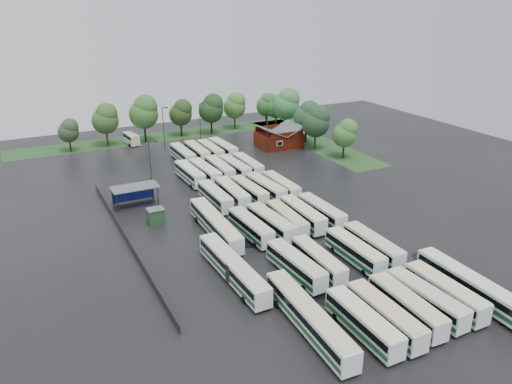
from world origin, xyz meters
name	(u,v)px	position (x,y,z in m)	size (l,w,h in m)	color
ground	(279,234)	(0.00, 0.00, 0.00)	(160.00, 160.00, 0.00)	black
brick_building	(279,139)	(24.00, 42.77, 1.87)	(10.07, 8.60, 5.39)	maroon
wash_shed	(134,189)	(-17.20, 22.02, 2.99)	(8.20, 4.20, 3.58)	#2D2D30
utility_hut	(156,216)	(-16.20, 12.60, 1.32)	(2.70, 2.20, 2.62)	#1F4420
grass_strip_north	(167,136)	(2.00, 64.80, 0.01)	(80.00, 10.00, 0.01)	#1F451B
grass_strip_east	(312,141)	(34.00, 42.80, 0.01)	(10.00, 50.00, 0.01)	#1F451B
west_fence	(126,239)	(-22.20, 8.00, 0.60)	(0.10, 50.00, 1.20)	#2D2D30
bus_r0c0	(363,322)	(-4.25, -26.21, 1.73)	(2.55, 11.33, 3.14)	white
bus_r0c1	(385,315)	(-1.31, -26.32, 1.76)	(2.65, 11.53, 3.20)	white
bus_r0c2	(406,306)	(2.12, -26.03, 1.73)	(2.90, 11.41, 3.15)	white
bus_r0c3	(425,299)	(5.17, -25.93, 1.73)	(2.78, 11.40, 3.15)	white
bus_r0c4	(445,292)	(8.24, -26.02, 1.76)	(2.46, 11.50, 3.20)	white
bus_r1c0	(296,265)	(-4.36, -12.17, 1.73)	(2.93, 11.40, 3.15)	white
bus_r1c1	(318,260)	(-1.01, -12.44, 1.69)	(2.69, 11.10, 3.07)	white
bus_r1c3	(355,251)	(5.05, -12.57, 1.71)	(2.41, 11.20, 3.12)	white
bus_r1c4	(373,245)	(8.34, -12.43, 1.74)	(2.62, 11.42, 3.17)	white
bus_r2c0	(251,227)	(-4.50, 1.06, 1.70)	(2.71, 11.20, 3.10)	white
bus_r2c1	(271,223)	(-1.06, 0.86, 1.76)	(3.02, 11.61, 3.20)	white
bus_r2c2	(287,219)	(2.02, 1.18, 1.68)	(2.83, 11.05, 3.05)	white
bus_r2c3	(302,214)	(5.12, 1.36, 1.76)	(2.77, 11.55, 3.20)	white
bus_r2c4	(321,211)	(8.53, 1.01, 1.73)	(2.50, 11.34, 3.15)	white
bus_r3c0	(215,197)	(-4.59, 15.11, 1.71)	(2.42, 11.17, 3.11)	white
bus_r3c1	(232,193)	(-1.30, 15.09, 1.77)	(2.78, 11.63, 3.22)	white
bus_r3c2	(249,191)	(2.11, 15.00, 1.68)	(2.71, 11.03, 3.05)	white
bus_r3c3	(265,188)	(5.33, 14.68, 1.76)	(3.02, 11.62, 3.20)	white
bus_r3c4	(281,186)	(8.52, 14.49, 1.69)	(2.36, 11.03, 3.07)	white
bus_r4c0	(190,174)	(-4.42, 28.69, 1.72)	(2.66, 11.27, 3.12)	white
bus_r4c1	(205,172)	(-1.36, 28.27, 1.76)	(2.93, 11.60, 3.20)	white
bus_r4c2	(220,169)	(2.08, 28.70, 1.75)	(2.68, 11.45, 3.17)	white
bus_r4c3	(235,167)	(5.28, 28.31, 1.70)	(2.78, 11.16, 3.08)	white
bus_r4c4	(248,165)	(8.45, 28.41, 1.68)	(2.51, 11.01, 3.06)	white
bus_r5c1	(183,154)	(-1.37, 41.85, 1.72)	(2.48, 11.28, 3.13)	white
bus_r5c2	(197,152)	(2.19, 42.10, 1.74)	(2.52, 11.36, 3.16)	white
bus_r5c3	(211,151)	(5.36, 41.74, 1.72)	(2.43, 11.23, 3.12)	white
bus_r5c4	(223,148)	(8.57, 42.15, 1.74)	(2.94, 11.49, 3.17)	white
artic_bus_west_a	(309,318)	(-9.14, -22.85, 1.76)	(3.29, 17.20, 3.17)	white
artic_bus_west_b	(215,224)	(-9.09, 4.20, 1.78)	(2.94, 17.33, 3.20)	white
artic_bus_west_c	(233,268)	(-12.20, -9.23, 1.76)	(2.76, 17.10, 3.17)	white
artic_bus_east	(473,287)	(12.24, -26.69, 1.74)	(2.77, 16.95, 3.14)	white
minibus	(131,138)	(-8.21, 61.29, 1.51)	(2.96, 6.43, 2.72)	beige
tree_north_0	(69,130)	(-22.67, 61.68, 5.20)	(4.88, 4.88, 8.09)	black
tree_north_1	(106,118)	(-13.70, 62.52, 6.96)	(6.53, 6.53, 10.81)	#312114
tree_north_2	(144,112)	(-4.23, 61.82, 7.80)	(7.32, 7.32, 12.13)	black
tree_north_3	(181,112)	(5.90, 63.11, 6.37)	(5.98, 5.98, 9.90)	black
tree_north_4	(212,108)	(13.91, 61.46, 7.05)	(6.62, 6.62, 10.96)	black
tree_north_5	(235,105)	(21.87, 63.85, 6.65)	(6.24, 6.24, 10.34)	#352719
tree_north_6	(267,105)	(31.47, 62.91, 6.11)	(5.75, 5.74, 9.50)	black
tree_east_0	(346,133)	(32.83, 27.59, 5.95)	(5.60, 5.59, 9.26)	#2D2319
tree_east_1	(317,121)	(30.73, 36.33, 7.08)	(6.64, 6.64, 11.00)	#332217
tree_east_2	(307,116)	(32.20, 42.80, 6.91)	(6.49, 6.49, 10.74)	black
tree_east_3	(287,104)	(32.93, 54.23, 7.75)	(7.28, 7.28, 12.05)	#392914
tree_east_4	(277,106)	(33.16, 60.19, 5.96)	(5.63, 5.60, 9.27)	#392A1E
lamp_post_ne	(268,130)	(18.89, 38.97, 5.58)	(1.48, 0.29, 9.61)	#2D2D30
lamp_post_nw	(151,165)	(-13.43, 23.68, 6.36)	(1.69, 0.33, 10.95)	#2D2D30
lamp_post_back_w	(164,125)	(-1.90, 53.33, 6.01)	(1.60, 0.31, 10.36)	#2D2D30
lamp_post_back_e	(200,119)	(8.59, 56.18, 5.66)	(1.50, 0.29, 9.75)	#2D2D30
puddle_0	(324,296)	(-3.63, -17.91, 0.00)	(3.98, 3.98, 0.01)	black
puddle_1	(392,284)	(5.84, -19.56, 0.00)	(4.63, 4.63, 0.01)	black
puddle_2	(247,239)	(-5.36, 0.45, 0.00)	(5.82, 5.82, 0.01)	black
puddle_3	(333,233)	(7.67, -3.74, 0.00)	(3.98, 3.98, 0.01)	black
puddle_4	(421,257)	(14.49, -15.87, 0.00)	(2.68, 2.68, 0.01)	black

